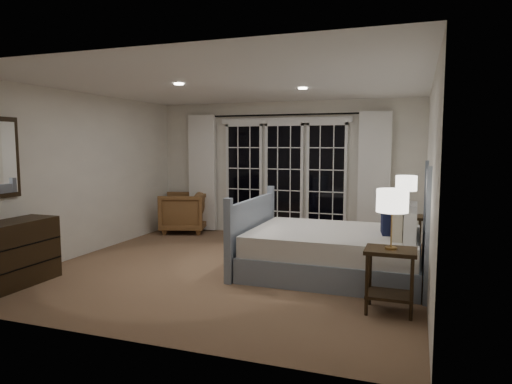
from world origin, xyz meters
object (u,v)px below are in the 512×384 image
(nightstand_right, at_px, (405,230))
(armchair, at_px, (184,212))
(dresser, at_px, (11,254))
(lamp_left, at_px, (392,201))
(bed, at_px, (339,249))
(nightstand_left, at_px, (390,271))
(lamp_right, at_px, (406,184))

(nightstand_right, bearing_deg, armchair, 169.84)
(dresser, bearing_deg, lamp_left, 8.19)
(nightstand_right, xyz_separation_m, armchair, (-4.13, 0.74, -0.04))
(nightstand_right, relative_size, armchair, 0.77)
(bed, height_order, nightstand_left, bed)
(nightstand_left, distance_m, lamp_left, 0.71)
(nightstand_right, xyz_separation_m, lamp_right, (-0.00, -0.00, 0.70))
(nightstand_left, bearing_deg, dresser, -171.81)
(bed, xyz_separation_m, armchair, (-3.34, 1.93, 0.05))
(nightstand_right, height_order, dresser, dresser)
(bed, bearing_deg, dresser, -153.46)
(nightstand_left, height_order, armchair, armchair)
(lamp_right, bearing_deg, lamp_left, -91.80)
(nightstand_left, distance_m, lamp_right, 2.48)
(bed, relative_size, armchair, 2.76)
(nightstand_left, distance_m, nightstand_right, 2.38)
(bed, distance_m, dresser, 4.07)
(nightstand_left, bearing_deg, lamp_right, 88.20)
(armchair, bearing_deg, dresser, -21.90)
(nightstand_right, bearing_deg, lamp_left, -91.80)
(nightstand_left, height_order, nightstand_right, nightstand_left)
(armchair, bearing_deg, lamp_left, 35.16)
(lamp_right, bearing_deg, armchair, 169.84)
(nightstand_right, bearing_deg, nightstand_left, -91.80)
(armchair, relative_size, dresser, 0.77)
(bed, height_order, dresser, bed)
(bed, distance_m, nightstand_left, 1.39)
(nightstand_right, distance_m, lamp_left, 2.48)
(lamp_left, bearing_deg, dresser, -171.81)
(nightstand_right, xyz_separation_m, dresser, (-4.43, -3.00, -0.04))
(lamp_right, xyz_separation_m, dresser, (-4.43, -3.00, -0.74))
(bed, xyz_separation_m, nightstand_left, (0.72, -1.19, 0.09))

